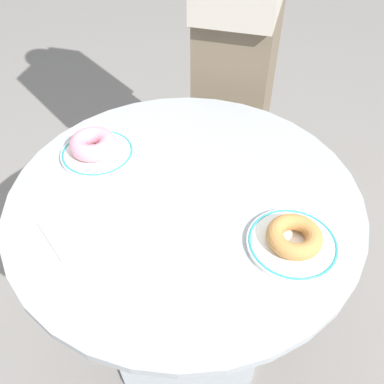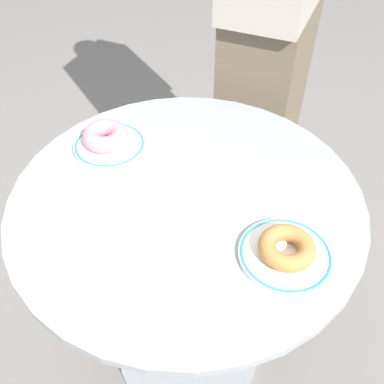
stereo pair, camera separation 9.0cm
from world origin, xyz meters
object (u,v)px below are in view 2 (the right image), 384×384
Objects in this scene: donut_pink_frosted at (105,136)px; donut_old_fashioned at (287,247)px; plate_left at (110,145)px; cafe_table at (187,265)px; plate_right at (285,255)px; paper_napkin at (74,218)px; person_figure at (271,34)px.

donut_old_fashioned is at bearing 13.03° from donut_pink_frosted.
cafe_table is at bearing 12.59° from plate_left.
donut_old_fashioned reaches higher than plate_right.
cafe_table is 4.34× the size of plate_right.
paper_napkin reaches higher than cafe_table.
donut_old_fashioned is at bearing 14.04° from plate_right.
cafe_table is 6.96× the size of donut_pink_frosted.
cafe_table is at bearing -167.09° from donut_old_fashioned.
cafe_table is at bearing -167.09° from plate_right.
donut_old_fashioned is at bearing -40.71° from person_figure.
plate_left is 0.24m from paper_napkin.
cafe_table is 0.46× the size of person_figure.
paper_napkin is at bearing -44.69° from donut_pink_frosted.
paper_napkin is at bearing -46.46° from plate_left.
donut_pink_frosted reaches higher than plate_right.
donut_pink_frosted reaches higher than donut_old_fashioned.
paper_napkin is at bearing -72.32° from person_figure.
plate_left is at bearing -167.41° from cafe_table.
paper_napkin is (0.17, -0.17, -0.03)m from donut_pink_frosted.
donut_old_fashioned is 0.75m from person_figure.
cafe_table is at bearing 70.30° from paper_napkin.
donut_old_fashioned reaches higher than plate_left.
donut_pink_frosted reaches higher than cafe_table.
plate_right reaches higher than paper_napkin.
donut_pink_frosted is at bearing -166.97° from donut_old_fashioned.
paper_napkin is at bearing -139.05° from donut_old_fashioned.
plate_left is 0.10× the size of person_figure.
paper_napkin is 0.07× the size of person_figure.
donut_pink_frosted is at bearing -82.74° from person_figure.
person_figure is (-0.25, 0.77, 0.09)m from paper_napkin.
donut_pink_frosted is 0.24m from paper_napkin.
plate_left is at bearing 32.30° from donut_pink_frosted.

